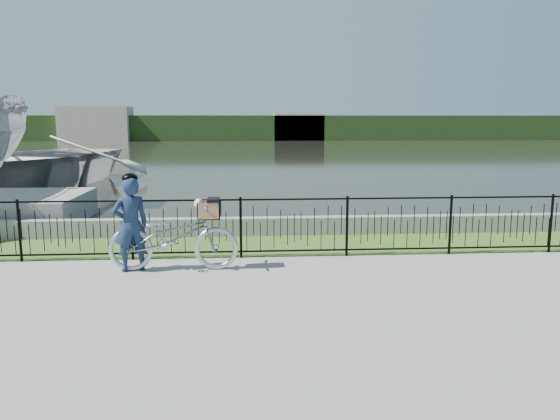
{
  "coord_description": "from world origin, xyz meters",
  "views": [
    {
      "loc": [
        -0.97,
        -8.38,
        2.57
      ],
      "look_at": [
        -0.31,
        1.0,
        1.0
      ],
      "focal_mm": 35.0,
      "sensor_mm": 36.0,
      "label": 1
    }
  ],
  "objects": [
    {
      "name": "far_building_left",
      "position": [
        -18.0,
        58.0,
        2.0
      ],
      "size": [
        8.0,
        4.0,
        4.0
      ],
      "primitive_type": "cube",
      "color": "#B1A08E",
      "rests_on": "ground"
    },
    {
      "name": "cyclist",
      "position": [
        -2.86,
        0.85,
        0.83
      ],
      "size": [
        0.69,
        0.57,
        1.68
      ],
      "color": "#17263F",
      "rests_on": "ground"
    },
    {
      "name": "ground",
      "position": [
        0.0,
        0.0,
        0.0
      ],
      "size": [
        120.0,
        120.0,
        0.0
      ],
      "primitive_type": "plane",
      "color": "gray",
      "rests_on": "ground"
    },
    {
      "name": "water",
      "position": [
        0.0,
        33.0,
        0.0
      ],
      "size": [
        120.0,
        120.0,
        0.0
      ],
      "primitive_type": "plane",
      "color": "black",
      "rests_on": "ground"
    },
    {
      "name": "bicycle_rig",
      "position": [
        -2.14,
        0.85,
        0.59
      ],
      "size": [
        2.2,
        0.77,
        1.26
      ],
      "color": "#B2B8BF",
      "rests_on": "ground"
    },
    {
      "name": "far_treeline",
      "position": [
        0.0,
        60.0,
        1.5
      ],
      "size": [
        120.0,
        6.0,
        3.0
      ],
      "primitive_type": "cube",
      "color": "#233B16",
      "rests_on": "ground"
    },
    {
      "name": "boat_far",
      "position": [
        -9.06,
        12.9,
        0.99
      ],
      "size": [
        9.09,
        11.04,
        1.99
      ],
      "color": "#B5B4B5",
      "rests_on": "water"
    },
    {
      "name": "quay_wall",
      "position": [
        0.0,
        3.6,
        0.2
      ],
      "size": [
        60.0,
        0.3,
        0.4
      ],
      "primitive_type": "cube",
      "color": "gray",
      "rests_on": "ground"
    },
    {
      "name": "grass_strip",
      "position": [
        0.0,
        2.6,
        0.0
      ],
      "size": [
        60.0,
        2.0,
        0.01
      ],
      "primitive_type": "cube",
      "color": "#3E611E",
      "rests_on": "ground"
    },
    {
      "name": "fence",
      "position": [
        0.0,
        1.6,
        0.58
      ],
      "size": [
        14.0,
        0.06,
        1.15
      ],
      "primitive_type": null,
      "color": "black",
      "rests_on": "ground"
    },
    {
      "name": "far_building_right",
      "position": [
        6.0,
        58.5,
        1.6
      ],
      "size": [
        6.0,
        3.0,
        3.2
      ],
      "primitive_type": "cube",
      "color": "#B1A08E",
      "rests_on": "ground"
    }
  ]
}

